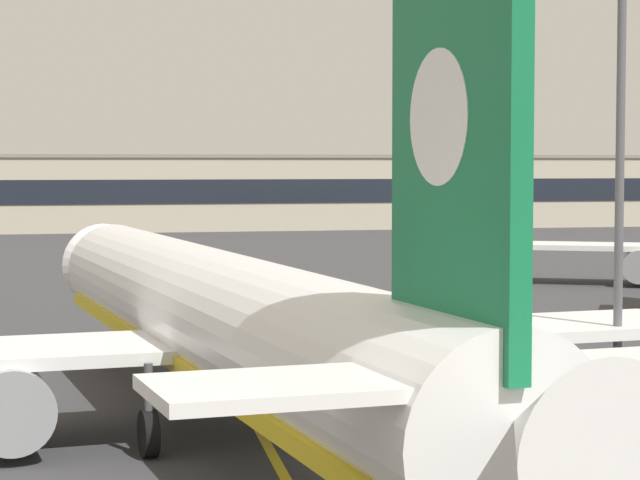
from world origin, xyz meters
name	(u,v)px	position (x,y,z in m)	size (l,w,h in m)	color
taxiway_centreline	(215,349)	(0.00, 30.00, 0.00)	(0.30, 180.00, 0.01)	yellow
airliner_foreground	(224,322)	(-2.36, 12.39, 3.37)	(32.32, 41.51, 11.65)	white
apron_lamp_post	(620,179)	(10.30, 12.82, 7.49)	(2.24, 0.90, 14.35)	#515156
safety_cone_by_nose_gear	(179,347)	(-1.61, 29.30, 0.26)	(0.44, 0.44, 0.55)	orange
terminal_building	(147,192)	(6.80, 129.58, 4.53)	(152.19, 12.40, 9.04)	#B2A893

